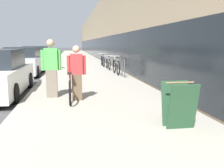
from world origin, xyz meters
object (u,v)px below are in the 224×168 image
person_rider (77,73)px  parked_sedan_far (36,57)px  sandwich_board_sign (179,105)px  cruiser_bike_farthest (103,61)px  vintage_roadster_curbside (24,62)px  cruiser_bike_middle (108,64)px  person_bystander (51,68)px  tandem_bicycle (70,86)px  cruiser_bike_nearest (116,67)px  bike_rack_hoop (123,67)px

person_rider → parked_sedan_far: bearing=102.1°
person_rider → sandwich_board_sign: bearing=-55.4°
cruiser_bike_farthest → vintage_roadster_curbside: bearing=-146.7°
cruiser_bike_middle → parked_sedan_far: bearing=138.3°
cruiser_bike_middle → cruiser_bike_farthest: bearing=91.8°
person_bystander → cruiser_bike_farthest: person_bystander is taller
tandem_bicycle → parked_sedan_far: parked_sedan_far is taller
sandwich_board_sign → parked_sedan_far: parked_sedan_far is taller
parked_sedan_far → cruiser_bike_nearest: bearing=-54.2°
tandem_bicycle → parked_sedan_far: size_ratio=0.63×
bike_rack_hoop → sandwich_board_sign: 7.49m
sandwich_board_sign → person_rider: bearing=124.6°
person_bystander → cruiser_bike_middle: bearing=69.9°
cruiser_bike_farthest → parked_sedan_far: (-4.93, 2.32, 0.21)m
cruiser_bike_middle → sandwich_board_sign: bearing=-91.6°
person_rider → person_bystander: 0.90m
tandem_bicycle → person_bystander: 0.77m
cruiser_bike_nearest → sandwich_board_sign: cruiser_bike_nearest is taller
person_bystander → sandwich_board_sign: person_bystander is taller
cruiser_bike_middle → person_bystander: bearing=-110.1°
tandem_bicycle → vintage_roadster_curbside: size_ratio=0.61×
person_rider → sandwich_board_sign: size_ratio=1.74×
cruiser_bike_middle → parked_sedan_far: (-5.00, 4.46, 0.23)m
tandem_bicycle → bike_rack_hoop: 5.08m
person_bystander → sandwich_board_sign: size_ratio=1.95×
person_rider → cruiser_bike_nearest: person_rider is taller
cruiser_bike_middle → parked_sedan_far: size_ratio=0.39×
bike_rack_hoop → cruiser_bike_middle: size_ratio=0.50×
tandem_bicycle → person_rider: person_rider is taller
person_rider → vintage_roadster_curbside: 7.97m
cruiser_bike_nearest → cruiser_bike_middle: size_ratio=1.13×
person_rider → cruiser_bike_nearest: 6.42m
tandem_bicycle → sandwich_board_sign: sandwich_board_sign is taller
bike_rack_hoop → cruiser_bike_farthest: size_ratio=0.47×
tandem_bicycle → person_rider: size_ratio=1.71×
person_bystander → cruiser_bike_nearest: 6.27m
cruiser_bike_middle → parked_sedan_far: 6.70m
cruiser_bike_farthest → sandwich_board_sign: bearing=-91.0°
person_bystander → cruiser_bike_nearest: bearing=61.3°
cruiser_bike_middle → vintage_roadster_curbside: vintage_roadster_curbside is taller
tandem_bicycle → cruiser_bike_nearest: bearing=66.5°
vintage_roadster_curbside → parked_sedan_far: (-0.03, 5.54, -0.01)m
cruiser_bike_middle → vintage_roadster_curbside: bearing=-167.7°
tandem_bicycle → cruiser_bike_farthest: (2.34, 10.34, 0.03)m
cruiser_bike_nearest → parked_sedan_far: size_ratio=0.44×
cruiser_bike_nearest → vintage_roadster_curbside: vintage_roadster_curbside is taller
sandwich_board_sign → vintage_roadster_curbside: size_ratio=0.20×
person_bystander → cruiser_bike_nearest: (3.00, 5.48, -0.48)m
bike_rack_hoop → parked_sedan_far: 9.77m
person_bystander → cruiser_bike_middle: size_ratio=1.04×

